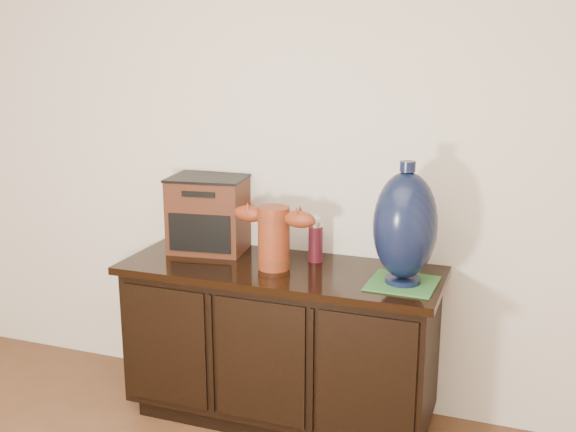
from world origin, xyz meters
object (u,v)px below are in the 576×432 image
at_px(terracotta_vessel, 274,234).
at_px(tv_radio, 209,214).
at_px(spray_can, 316,241).
at_px(sideboard, 281,342).
at_px(lamp_base, 405,226).

relative_size(terracotta_vessel, tv_radio, 1.01).
distance_m(terracotta_vessel, tv_radio, 0.43).
height_order(terracotta_vessel, tv_radio, tv_radio).
bearing_deg(spray_can, sideboard, -132.66).
height_order(tv_radio, lamp_base, lamp_base).
relative_size(lamp_base, spray_can, 2.65).
bearing_deg(tv_radio, lamp_base, -17.27).
bearing_deg(terracotta_vessel, tv_radio, 162.11).
relative_size(tv_radio, lamp_base, 0.77).
bearing_deg(lamp_base, tv_radio, 169.86).
distance_m(terracotta_vessel, lamp_base, 0.59).
bearing_deg(lamp_base, terracotta_vessel, 178.99).
bearing_deg(tv_radio, spray_can, -7.30).
xyz_separation_m(terracotta_vessel, lamp_base, (0.58, -0.01, 0.09)).
bearing_deg(spray_can, tv_radio, 179.83).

